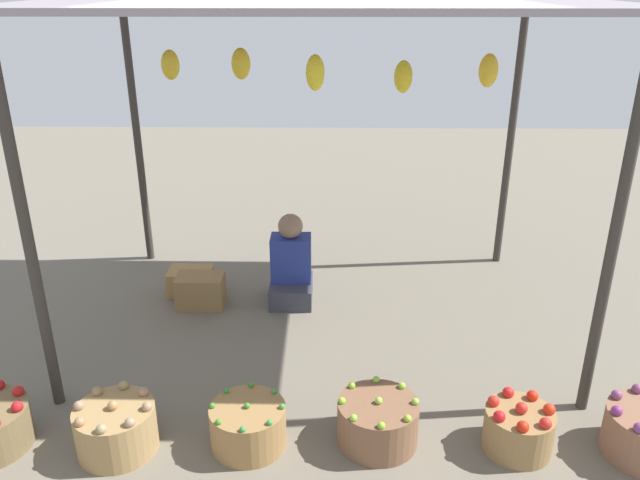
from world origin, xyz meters
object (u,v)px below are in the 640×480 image
(wooden_crate_near_vendor, at_px, (201,291))
(wooden_crate_stacked_rear, at_px, (191,281))
(basket_red_tomatoes, at_px, (518,429))
(vendor_person, at_px, (291,268))
(basket_green_chilies, at_px, (248,426))
(basket_limes, at_px, (378,422))
(basket_potatoes, at_px, (116,428))

(wooden_crate_near_vendor, bearing_deg, wooden_crate_stacked_rear, 119.79)
(basket_red_tomatoes, height_order, wooden_crate_stacked_rear, basket_red_tomatoes)
(vendor_person, bearing_deg, wooden_crate_near_vendor, -170.93)
(basket_green_chilies, relative_size, wooden_crate_near_vendor, 1.14)
(wooden_crate_stacked_rear, bearing_deg, wooden_crate_near_vendor, -60.21)
(wooden_crate_stacked_rear, bearing_deg, basket_red_tomatoes, -39.96)
(basket_green_chilies, bearing_deg, wooden_crate_near_vendor, 109.63)
(basket_limes, bearing_deg, wooden_crate_stacked_rear, 128.47)
(basket_green_chilies, height_order, basket_red_tomatoes, basket_red_tomatoes)
(vendor_person, bearing_deg, wooden_crate_stacked_rear, 172.75)
(basket_limes, height_order, wooden_crate_stacked_rear, basket_limes)
(vendor_person, bearing_deg, basket_red_tomatoes, -51.99)
(vendor_person, relative_size, basket_potatoes, 1.65)
(vendor_person, distance_m, basket_potatoes, 2.12)
(basket_green_chilies, height_order, basket_limes, basket_limes)
(wooden_crate_stacked_rear, bearing_deg, vendor_person, -7.25)
(basket_limes, bearing_deg, basket_red_tomatoes, -3.55)
(basket_limes, distance_m, wooden_crate_stacked_rear, 2.45)
(basket_potatoes, height_order, basket_green_chilies, basket_potatoes)
(basket_green_chilies, distance_m, wooden_crate_stacked_rear, 2.10)
(vendor_person, distance_m, wooden_crate_stacked_rear, 0.93)
(basket_potatoes, bearing_deg, basket_green_chilies, 3.66)
(basket_potatoes, height_order, basket_limes, basket_potatoes)
(vendor_person, relative_size, wooden_crate_near_vendor, 1.96)
(basket_green_chilies, relative_size, basket_red_tomatoes, 1.12)
(basket_red_tomatoes, bearing_deg, wooden_crate_near_vendor, 141.96)
(vendor_person, xyz_separation_m, basket_red_tomatoes, (1.45, -1.86, -0.16))
(basket_limes, distance_m, wooden_crate_near_vendor, 2.18)
(basket_potatoes, bearing_deg, basket_limes, 3.38)
(basket_potatoes, height_order, basket_red_tomatoes, basket_potatoes)
(vendor_person, xyz_separation_m, wooden_crate_near_vendor, (-0.77, -0.12, -0.16))
(wooden_crate_near_vendor, bearing_deg, basket_red_tomatoes, -38.04)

